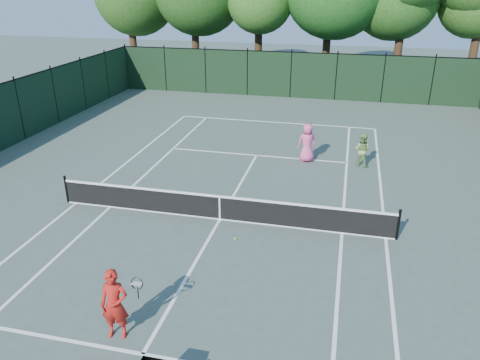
% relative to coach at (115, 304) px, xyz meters
% --- Properties ---
extents(ground, '(90.00, 90.00, 0.00)m').
position_rel_coach_xyz_m(ground, '(0.79, 5.97, -0.88)').
color(ground, '#435149').
rests_on(ground, ground).
extents(sideline_doubles_left, '(0.10, 23.77, 0.01)m').
position_rel_coach_xyz_m(sideline_doubles_left, '(-4.69, 5.97, -0.88)').
color(sideline_doubles_left, white).
rests_on(sideline_doubles_left, ground).
extents(sideline_doubles_right, '(0.10, 23.77, 0.01)m').
position_rel_coach_xyz_m(sideline_doubles_right, '(6.28, 5.97, -0.88)').
color(sideline_doubles_right, white).
rests_on(sideline_doubles_right, ground).
extents(sideline_singles_left, '(0.10, 23.77, 0.01)m').
position_rel_coach_xyz_m(sideline_singles_left, '(-3.32, 5.97, -0.88)').
color(sideline_singles_left, white).
rests_on(sideline_singles_left, ground).
extents(sideline_singles_right, '(0.10, 23.77, 0.01)m').
position_rel_coach_xyz_m(sideline_singles_right, '(4.91, 5.97, -0.88)').
color(sideline_singles_right, white).
rests_on(sideline_singles_right, ground).
extents(baseline_far, '(10.97, 0.10, 0.01)m').
position_rel_coach_xyz_m(baseline_far, '(0.79, 17.85, -0.88)').
color(baseline_far, white).
rests_on(baseline_far, ground).
extents(service_line_near, '(8.23, 0.10, 0.01)m').
position_rel_coach_xyz_m(service_line_near, '(0.79, -0.43, -0.88)').
color(service_line_near, white).
rests_on(service_line_near, ground).
extents(service_line_far, '(8.23, 0.10, 0.01)m').
position_rel_coach_xyz_m(service_line_far, '(0.79, 12.37, -0.88)').
color(service_line_far, white).
rests_on(service_line_far, ground).
extents(center_service_line, '(0.10, 12.80, 0.01)m').
position_rel_coach_xyz_m(center_service_line, '(0.79, 5.97, -0.88)').
color(center_service_line, white).
rests_on(center_service_line, ground).
extents(tennis_net, '(11.69, 0.09, 1.06)m').
position_rel_coach_xyz_m(tennis_net, '(0.79, 5.97, -0.41)').
color(tennis_net, black).
rests_on(tennis_net, ground).
extents(fence_far, '(24.00, 0.05, 3.00)m').
position_rel_coach_xyz_m(fence_far, '(0.79, 23.97, 0.62)').
color(fence_far, black).
rests_on(fence_far, ground).
extents(coach, '(0.89, 0.73, 1.76)m').
position_rel_coach_xyz_m(coach, '(0.00, 0.00, 0.00)').
color(coach, '#B31B14').
rests_on(coach, ground).
extents(player_pink, '(0.99, 0.80, 1.74)m').
position_rel_coach_xyz_m(player_pink, '(3.11, 12.18, -0.01)').
color(player_pink, '#E5518A').
rests_on(player_pink, ground).
extents(player_green, '(0.86, 0.77, 1.47)m').
position_rel_coach_xyz_m(player_green, '(5.50, 12.15, -0.15)').
color(player_green, '#7DA150').
rests_on(player_green, ground).
extents(loose_ball_midcourt, '(0.07, 0.07, 0.07)m').
position_rel_coach_xyz_m(loose_ball_midcourt, '(1.62, 4.80, -0.85)').
color(loose_ball_midcourt, '#D0DD2D').
rests_on(loose_ball_midcourt, ground).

